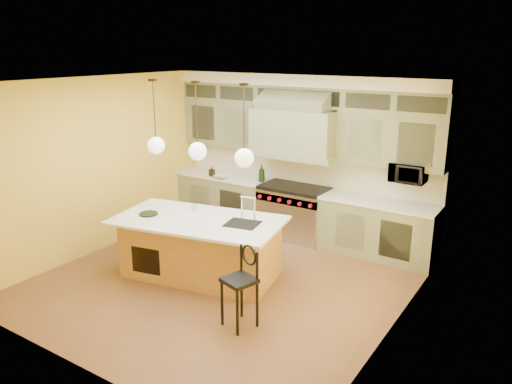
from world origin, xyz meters
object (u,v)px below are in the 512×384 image
Objects in this scene: range at (294,212)px; microwave at (408,173)px; kitchen_island at (201,246)px; counter_stool at (241,282)px.

microwave is (1.95, 0.11, 0.96)m from range.
microwave reaches higher than kitchen_island.
microwave is (1.04, 3.09, 0.86)m from counter_stool.
counter_stool is at bearing -73.08° from range.
kitchen_island is 4.91× the size of microwave.
microwave is at bearing 32.68° from kitchen_island.
range is 2.21× the size of microwave.
range is at bearing 68.31° from kitchen_island.
counter_stool is at bearing -108.62° from microwave.
range is 0.45× the size of kitchen_island.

